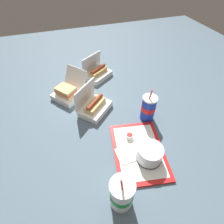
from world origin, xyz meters
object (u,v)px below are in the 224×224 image
(ketchup_cup, at_px, (130,136))
(soda_cup_back, at_px, (148,108))
(cake_container, at_px, (150,154))
(plastic_fork, at_px, (149,144))
(food_tray, at_px, (138,151))
(clamshell_hotdog_right, at_px, (97,73))
(soda_cup_corner, at_px, (122,194))
(clamshell_hotdog_corner, at_px, (94,106))
(clamshell_sandwich_center, at_px, (68,92))

(ketchup_cup, height_order, soda_cup_back, soda_cup_back)
(cake_container, bearing_deg, plastic_fork, 152.48)
(plastic_fork, bearing_deg, ketchup_cup, -135.92)
(food_tray, height_order, plastic_fork, plastic_fork)
(clamshell_hotdog_right, bearing_deg, soda_cup_corner, -8.84)
(food_tray, relative_size, soda_cup_corner, 1.77)
(clamshell_hotdog_corner, height_order, clamshell_hotdog_right, clamshell_hotdog_corner)
(ketchup_cup, distance_m, soda_cup_back, 0.21)
(food_tray, bearing_deg, clamshell_sandwich_center, -152.74)
(food_tray, height_order, soda_cup_back, soda_cup_back)
(food_tray, bearing_deg, clamshell_hotdog_corner, -158.55)
(cake_container, xyz_separation_m, soda_cup_back, (-0.26, 0.12, 0.03))
(plastic_fork, xyz_separation_m, clamshell_hotdog_right, (-0.72, -0.09, 0.03))
(ketchup_cup, relative_size, clamshell_hotdog_right, 0.16)
(cake_container, distance_m, clamshell_sandwich_center, 0.69)
(soda_cup_corner, distance_m, soda_cup_back, 0.52)
(plastic_fork, relative_size, soda_cup_back, 0.49)
(clamshell_hotdog_right, bearing_deg, clamshell_sandwich_center, -55.74)
(cake_container, relative_size, clamshell_sandwich_center, 0.46)
(cake_container, xyz_separation_m, clamshell_hotdog_corner, (-0.43, -0.17, -0.01))
(plastic_fork, height_order, soda_cup_back, soda_cup_back)
(ketchup_cup, relative_size, soda_cup_back, 0.18)
(soda_cup_back, bearing_deg, clamshell_sandwich_center, -128.78)
(clamshell_hotdog_right, bearing_deg, ketchup_cup, 1.09)
(ketchup_cup, xyz_separation_m, clamshell_sandwich_center, (-0.47, -0.27, 0.02))
(soda_cup_corner, relative_size, soda_cup_back, 1.03)
(cake_container, bearing_deg, food_tray, -153.33)
(plastic_fork, distance_m, clamshell_hotdog_corner, 0.41)
(cake_container, height_order, plastic_fork, cake_container)
(clamshell_hotdog_corner, relative_size, soda_cup_corner, 1.07)
(ketchup_cup, distance_m, clamshell_hotdog_right, 0.64)
(clamshell_sandwich_center, bearing_deg, clamshell_hotdog_right, 124.26)
(clamshell_hotdog_corner, relative_size, soda_cup_back, 1.10)
(soda_cup_back, bearing_deg, clamshell_hotdog_right, -161.56)
(clamshell_sandwich_center, xyz_separation_m, clamshell_hotdog_right, (-0.18, 0.26, -0.00))
(ketchup_cup, xyz_separation_m, soda_cup_back, (-0.12, 0.16, 0.06))
(food_tray, relative_size, ketchup_cup, 10.26)
(clamshell_sandwich_center, bearing_deg, ketchup_cup, 30.25)
(soda_cup_corner, xyz_separation_m, soda_cup_back, (-0.41, 0.32, -0.00))
(soda_cup_corner, bearing_deg, clamshell_hotdog_right, 171.16)
(clamshell_hotdog_right, relative_size, soda_cup_corner, 1.06)
(cake_container, relative_size, clamshell_hotdog_right, 0.52)
(clamshell_sandwich_center, relative_size, soda_cup_corner, 1.20)
(cake_container, relative_size, ketchup_cup, 3.20)
(food_tray, height_order, soda_cup_corner, soda_cup_corner)
(clamshell_hotdog_right, xyz_separation_m, soda_cup_back, (0.53, 0.18, 0.04))
(clamshell_hotdog_corner, bearing_deg, clamshell_hotdog_right, 161.87)
(food_tray, height_order, clamshell_hotdog_right, clamshell_hotdog_right)
(plastic_fork, bearing_deg, cake_container, -31.67)
(soda_cup_back, bearing_deg, cake_container, -24.28)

